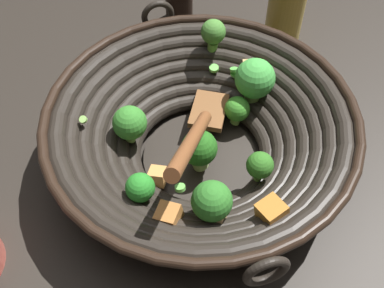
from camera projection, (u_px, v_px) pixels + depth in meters
The scene contains 2 objects.
ground_plane at pixel (200, 160), 0.72m from camera, with size 4.00×4.00×0.00m, color #28231E.
wok at pixel (201, 132), 0.67m from camera, with size 0.43×0.43×0.19m.
Camera 1 is at (0.35, 0.24, 0.58)m, focal length 45.52 mm.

